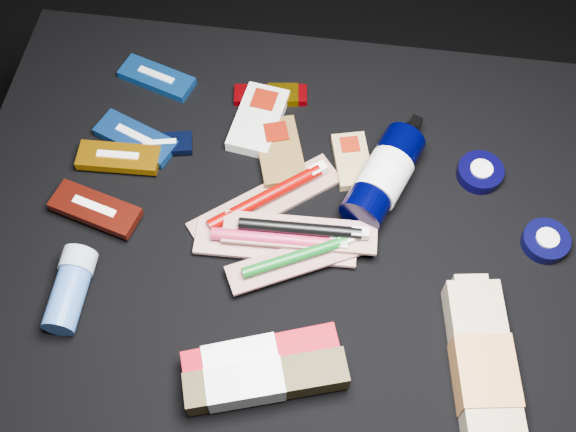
# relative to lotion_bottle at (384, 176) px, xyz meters

# --- Properties ---
(ground) EXTENTS (3.00, 3.00, 0.00)m
(ground) POSITION_rel_lotion_bottle_xyz_m (-0.15, -0.09, -0.43)
(ground) COLOR black
(ground) RESTS_ON ground
(cloth_table) EXTENTS (0.98, 0.78, 0.40)m
(cloth_table) POSITION_rel_lotion_bottle_xyz_m (-0.15, -0.09, -0.23)
(cloth_table) COLOR black
(cloth_table) RESTS_ON ground
(luna_bar_0) EXTENTS (0.14, 0.08, 0.02)m
(luna_bar_0) POSITION_rel_lotion_bottle_xyz_m (-0.39, 0.16, -0.03)
(luna_bar_0) COLOR #124EA7
(luna_bar_0) RESTS_ON cloth_table
(luna_bar_1) EXTENTS (0.14, 0.10, 0.02)m
(luna_bar_1) POSITION_rel_lotion_bottle_xyz_m (-0.40, 0.03, -0.02)
(luna_bar_1) COLOR #13459E
(luna_bar_1) RESTS_ON cloth_table
(luna_bar_2) EXTENTS (0.11, 0.06, 0.01)m
(luna_bar_2) POSITION_rel_lotion_bottle_xyz_m (-0.36, 0.03, -0.02)
(luna_bar_2) COLOR black
(luna_bar_2) RESTS_ON cloth_table
(luna_bar_3) EXTENTS (0.13, 0.05, 0.02)m
(luna_bar_3) POSITION_rel_lotion_bottle_xyz_m (-0.42, -0.01, -0.02)
(luna_bar_3) COLOR #AE6B05
(luna_bar_3) RESTS_ON cloth_table
(luna_bar_4) EXTENTS (0.14, 0.08, 0.02)m
(luna_bar_4) POSITION_rel_lotion_bottle_xyz_m (-0.43, -0.11, -0.02)
(luna_bar_4) COLOR maroon
(luna_bar_4) RESTS_ON cloth_table
(clif_bar_0) EXTENTS (0.10, 0.14, 0.02)m
(clif_bar_0) POSITION_rel_lotion_bottle_xyz_m (-0.17, 0.04, -0.02)
(clif_bar_0) COLOR brown
(clif_bar_0) RESTS_ON cloth_table
(clif_bar_1) EXTENTS (0.09, 0.14, 0.02)m
(clif_bar_1) POSITION_rel_lotion_bottle_xyz_m (-0.21, 0.10, -0.02)
(clif_bar_1) COLOR silver
(clif_bar_1) RESTS_ON cloth_table
(clif_bar_2) EXTENTS (0.08, 0.11, 0.02)m
(clif_bar_2) POSITION_rel_lotion_bottle_xyz_m (-0.05, 0.04, -0.03)
(clif_bar_2) COLOR #A68954
(clif_bar_2) RESTS_ON cloth_table
(power_bar) EXTENTS (0.13, 0.05, 0.01)m
(power_bar) POSITION_rel_lotion_bottle_xyz_m (-0.19, 0.15, -0.03)
(power_bar) COLOR #870207
(power_bar) RESTS_ON cloth_table
(lotion_bottle) EXTENTS (0.12, 0.22, 0.07)m
(lotion_bottle) POSITION_rel_lotion_bottle_xyz_m (0.00, 0.00, 0.00)
(lotion_bottle) COLOR black
(lotion_bottle) RESTS_ON cloth_table
(cream_tin_upper) EXTENTS (0.07, 0.07, 0.02)m
(cream_tin_upper) POSITION_rel_lotion_bottle_xyz_m (0.15, 0.04, -0.02)
(cream_tin_upper) COLOR black
(cream_tin_upper) RESTS_ON cloth_table
(cream_tin_lower) EXTENTS (0.07, 0.07, 0.02)m
(cream_tin_lower) POSITION_rel_lotion_bottle_xyz_m (0.25, -0.07, -0.02)
(cream_tin_lower) COLOR black
(cream_tin_lower) RESTS_ON cloth_table
(bodywash_bottle) EXTENTS (0.11, 0.23, 0.05)m
(bodywash_bottle) POSITION_rel_lotion_bottle_xyz_m (0.15, -0.27, -0.01)
(bodywash_bottle) COLOR tan
(bodywash_bottle) RESTS_ON cloth_table
(deodorant_stick) EXTENTS (0.05, 0.12, 0.05)m
(deodorant_stick) POSITION_rel_lotion_bottle_xyz_m (-0.42, -0.24, -0.01)
(deodorant_stick) COLOR #325EAA
(deodorant_stick) RESTS_ON cloth_table
(toothbrush_pack_0) EXTENTS (0.23, 0.20, 0.03)m
(toothbrush_pack_0) POSITION_rel_lotion_bottle_xyz_m (-0.17, -0.05, -0.02)
(toothbrush_pack_0) COLOR #AAA49E
(toothbrush_pack_0) RESTS_ON cloth_table
(toothbrush_pack_1) EXTENTS (0.24, 0.06, 0.03)m
(toothbrush_pack_1) POSITION_rel_lotion_bottle_xyz_m (-0.14, -0.12, -0.02)
(toothbrush_pack_1) COLOR silver
(toothbrush_pack_1) RESTS_ON cloth_table
(toothbrush_pack_2) EXTENTS (0.20, 0.13, 0.02)m
(toothbrush_pack_2) POSITION_rel_lotion_bottle_xyz_m (-0.11, -0.15, -0.01)
(toothbrush_pack_2) COLOR #B8AEAB
(toothbrush_pack_2) RESTS_ON cloth_table
(toothbrush_pack_3) EXTENTS (0.23, 0.06, 0.03)m
(toothbrush_pack_3) POSITION_rel_lotion_bottle_xyz_m (-0.11, -0.11, -0.00)
(toothbrush_pack_3) COLOR #B4ADA8
(toothbrush_pack_3) RESTS_ON cloth_table
(toothpaste_carton_red) EXTENTS (0.21, 0.11, 0.04)m
(toothpaste_carton_red) POSITION_rel_lotion_bottle_xyz_m (-0.15, -0.31, -0.01)
(toothpaste_carton_red) COLOR #90000D
(toothpaste_carton_red) RESTS_ON cloth_table
(toothpaste_carton_green) EXTENTS (0.22, 0.11, 0.04)m
(toothpaste_carton_green) POSITION_rel_lotion_bottle_xyz_m (-0.14, -0.34, -0.01)
(toothpaste_carton_green) COLOR #352D12
(toothpaste_carton_green) RESTS_ON cloth_table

